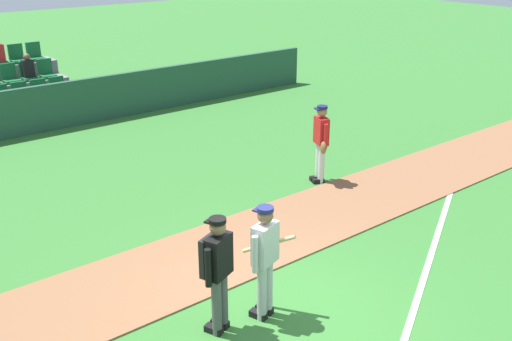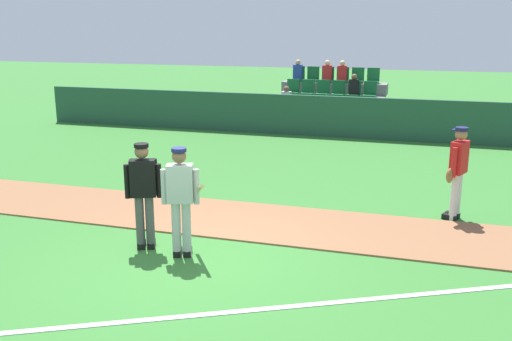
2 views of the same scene
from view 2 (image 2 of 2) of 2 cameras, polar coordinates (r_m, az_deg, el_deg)
The scene contains 8 objects.
ground_plane at distance 9.22m, azimuth -6.63°, elevation -8.66°, with size 80.00×80.00×0.00m, color #33702D.
infield_dirt_path at distance 10.93m, azimuth -2.50°, elevation -4.77°, with size 28.00×2.08×0.03m, color brown.
foul_line_chalk at distance 8.10m, azimuth 12.16°, elevation -12.25°, with size 12.00×0.10×0.01m, color white.
dugout_fence at distance 18.98m, azimuth 6.32°, elevation 5.37°, with size 20.00×0.16×1.32m, color #234C38.
stadium_bleachers at distance 20.82m, azimuth 7.28°, elevation 6.04°, with size 3.90×2.95×2.30m.
batter_grey_jersey at distance 9.01m, azimuth -7.43°, elevation -2.70°, with size 0.74×0.69×1.76m.
umpire_home_plate at distance 9.42m, azimuth -11.04°, elevation -1.88°, with size 0.55×0.42×1.76m.
runner_red_jersey at distance 11.28m, azimuth 19.28°, elevation 0.05°, with size 0.42×0.62×1.76m.
Camera 2 is at (3.48, -7.75, 3.58)m, focal length 40.50 mm.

